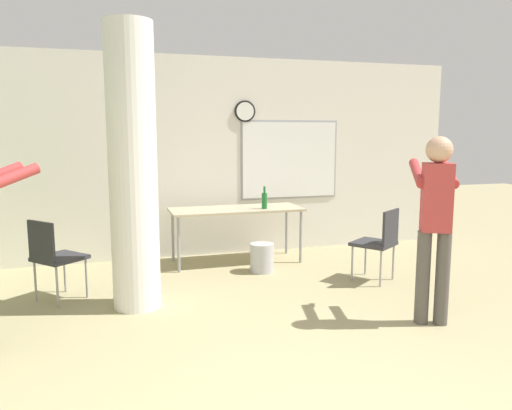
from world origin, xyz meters
TOP-DOWN VIEW (x-y plane):
  - wall_back at (0.02, 5.06)m, footprint 8.00×0.15m
  - support_pillar at (-0.93, 3.07)m, footprint 0.47×0.47m
  - folding_table at (0.48, 4.47)m, footprint 1.77×0.67m
  - bottle_on_table at (0.83, 4.33)m, footprint 0.07×0.07m
  - waste_bin at (0.67, 3.92)m, footprint 0.30×0.30m
  - chair_near_pillar at (-1.74, 3.47)m, footprint 0.62×0.62m
  - chair_mid_room at (1.86, 3.12)m, footprint 0.61×0.61m
  - person_playing_side at (1.65, 1.84)m, footprint 0.57×0.72m

SIDE VIEW (x-z plane):
  - waste_bin at x=0.67m, z-range 0.00..0.36m
  - chair_near_pillar at x=-1.74m, z-range 0.08..0.95m
  - chair_mid_room at x=1.86m, z-range 0.08..0.95m
  - folding_table at x=0.48m, z-range 0.32..1.06m
  - bottle_on_table at x=0.83m, z-range 0.71..1.01m
  - person_playing_side at x=1.65m, z-range 0.15..1.87m
  - wall_back at x=0.02m, z-range 0.00..2.80m
  - support_pillar at x=-0.93m, z-range 0.00..2.80m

